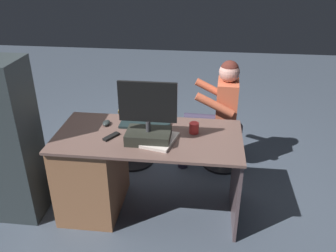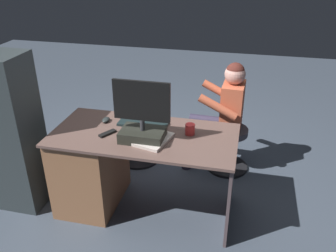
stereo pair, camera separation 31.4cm
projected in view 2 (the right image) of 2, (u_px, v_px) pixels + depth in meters
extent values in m
plane|color=#404957|center=(156.00, 186.00, 3.46)|extent=(10.00, 10.00, 0.00)
cube|color=brown|center=(144.00, 135.00, 2.84)|extent=(1.49, 0.72, 0.02)
cube|color=#8C5C3C|center=(91.00, 166.00, 3.11)|extent=(0.48, 0.66, 0.72)
cube|color=#524346|center=(231.00, 185.00, 2.87)|extent=(0.02, 0.65, 0.72)
cube|color=#262721|center=(143.00, 135.00, 2.74)|extent=(0.34, 0.23, 0.09)
cylinder|color=#333338|center=(142.00, 125.00, 2.70)|extent=(0.04, 0.04, 0.09)
cube|color=black|center=(141.00, 101.00, 2.61)|extent=(0.44, 0.02, 0.31)
cube|color=black|center=(142.00, 100.00, 2.62)|extent=(0.40, 0.00, 0.28)
cube|color=black|center=(143.00, 124.00, 2.98)|extent=(0.42, 0.14, 0.02)
ellipsoid|color=#252B2B|center=(106.00, 120.00, 3.03)|extent=(0.06, 0.10, 0.04)
cylinder|color=red|center=(190.00, 129.00, 2.82)|extent=(0.08, 0.08, 0.09)
cube|color=black|center=(108.00, 133.00, 2.83)|extent=(0.11, 0.15, 0.02)
cube|color=beige|center=(154.00, 139.00, 2.73)|extent=(0.29, 0.34, 0.02)
cylinder|color=black|center=(139.00, 157.00, 3.90)|extent=(0.45, 0.45, 0.03)
cylinder|color=gray|center=(138.00, 142.00, 3.81)|extent=(0.04, 0.04, 0.38)
cylinder|color=maroon|center=(137.00, 123.00, 3.71)|extent=(0.37, 0.37, 0.06)
ellipsoid|color=olive|center=(137.00, 112.00, 3.65)|extent=(0.20, 0.17, 0.21)
sphere|color=olive|center=(136.00, 97.00, 3.57)|extent=(0.15, 0.15, 0.15)
sphere|color=beige|center=(138.00, 95.00, 3.63)|extent=(0.06, 0.06, 0.06)
sphere|color=olive|center=(141.00, 92.00, 3.53)|extent=(0.06, 0.06, 0.06)
sphere|color=olive|center=(131.00, 91.00, 3.55)|extent=(0.06, 0.06, 0.06)
cylinder|color=olive|center=(147.00, 107.00, 3.64)|extent=(0.06, 0.16, 0.11)
cylinder|color=olive|center=(128.00, 106.00, 3.68)|extent=(0.06, 0.16, 0.11)
cylinder|color=olive|center=(145.00, 114.00, 3.77)|extent=(0.07, 0.13, 0.07)
cylinder|color=olive|center=(136.00, 113.00, 3.79)|extent=(0.07, 0.13, 0.07)
cylinder|color=black|center=(227.00, 166.00, 3.74)|extent=(0.43, 0.43, 0.03)
cylinder|color=gray|center=(228.00, 150.00, 3.65)|extent=(0.04, 0.04, 0.38)
cylinder|color=#49454E|center=(230.00, 131.00, 3.55)|extent=(0.36, 0.36, 0.06)
cube|color=#C3593B|center=(232.00, 107.00, 3.43)|extent=(0.22, 0.33, 0.47)
sphere|color=#D3998C|center=(235.00, 74.00, 3.28)|extent=(0.20, 0.20, 0.20)
sphere|color=#4E221B|center=(235.00, 72.00, 3.27)|extent=(0.18, 0.18, 0.18)
cylinder|color=#C3593B|center=(218.00, 107.00, 3.25)|extent=(0.38, 0.09, 0.23)
cylinder|color=#C3593B|center=(220.00, 92.00, 3.59)|extent=(0.38, 0.09, 0.23)
cylinder|color=#312C43|center=(209.00, 129.00, 3.49)|extent=(0.42, 0.13, 0.11)
cylinder|color=#312C43|center=(187.00, 149.00, 3.63)|extent=(0.10, 0.10, 0.46)
cylinder|color=#312C43|center=(210.00, 121.00, 3.64)|extent=(0.42, 0.13, 0.11)
cylinder|color=#312C43|center=(189.00, 141.00, 3.79)|extent=(0.10, 0.10, 0.46)
cube|color=#2D3537|center=(11.00, 134.00, 2.96)|extent=(0.44, 0.36, 1.37)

